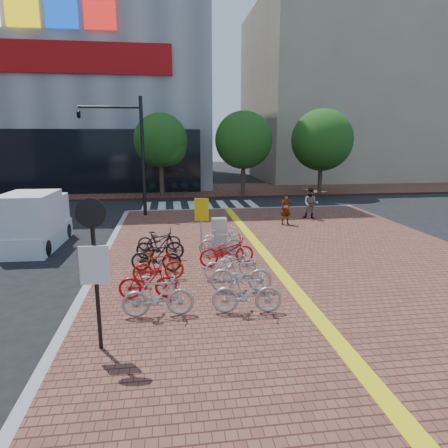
{
  "coord_description": "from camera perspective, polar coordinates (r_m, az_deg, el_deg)",
  "views": [
    {
      "loc": [
        -1.51,
        -11.79,
        4.48
      ],
      "look_at": [
        0.47,
        2.47,
        1.3
      ],
      "focal_mm": 32.0,
      "sensor_mm": 36.0,
      "label": 1
    }
  ],
  "objects": [
    {
      "name": "ground",
      "position": [
        12.7,
        -0.59,
        -8.19
      ],
      "size": [
        120.0,
        120.0,
        0.0
      ],
      "primitive_type": "plane",
      "color": "black",
      "rests_on": "ground"
    },
    {
      "name": "sidewalk",
      "position": [
        9.26,
        23.48,
        -17.04
      ],
      "size": [
        14.0,
        34.0,
        0.15
      ],
      "primitive_type": "cube",
      "color": "brown",
      "rests_on": "ground"
    },
    {
      "name": "tactile_strip",
      "position": [
        8.78,
        17.66,
        -17.67
      ],
      "size": [
        0.4,
        34.0,
        0.01
      ],
      "primitive_type": "cube",
      "color": "yellow",
      "rests_on": "sidewalk"
    },
    {
      "name": "kerb_west",
      "position": [
        8.47,
        -25.36,
        -20.17
      ],
      "size": [
        0.25,
        34.0,
        0.15
      ],
      "primitive_type": "cube",
      "color": "gray",
      "rests_on": "ground"
    },
    {
      "name": "kerb_north",
      "position": [
        24.61,
        2.78,
        2.12
      ],
      "size": [
        14.0,
        0.25,
        0.15
      ],
      "primitive_type": "cube",
      "color": "gray",
      "rests_on": "ground"
    },
    {
      "name": "far_sidewalk",
      "position": [
        33.12,
        -5.24,
        4.75
      ],
      "size": [
        70.0,
        8.0,
        0.15
      ],
      "primitive_type": "cube",
      "color": "brown",
      "rests_on": "ground"
    },
    {
      "name": "department_store",
      "position": [
        47.05,
        -27.98,
        22.73
      ],
      "size": [
        36.0,
        24.27,
        28.0
      ],
      "color": "gray",
      "rests_on": "ground"
    },
    {
      "name": "building_beige",
      "position": [
        48.15,
        16.82,
        17.32
      ],
      "size": [
        20.0,
        18.0,
        18.0
      ],
      "primitive_type": "cube",
      "color": "gray",
      "rests_on": "ground"
    },
    {
      "name": "crosswalk",
      "position": [
        26.26,
        -3.41,
        2.61
      ],
      "size": [
        7.5,
        4.0,
        0.01
      ],
      "color": "silver",
      "rests_on": "ground"
    },
    {
      "name": "street_trees",
      "position": [
        29.97,
        4.82,
        11.67
      ],
      "size": [
        16.2,
        4.6,
        6.35
      ],
      "color": "#38281E",
      "rests_on": "far_sidewalk"
    },
    {
      "name": "bike_0",
      "position": [
        9.98,
        -9.43,
        -10.11
      ],
      "size": [
        1.76,
        0.51,
        1.05
      ],
      "primitive_type": "imported",
      "rotation": [
        0.0,
        0.0,
        1.56
      ],
      "color": "#A3A3A7",
      "rests_on": "sidewalk"
    },
    {
      "name": "bike_1",
      "position": [
        11.09,
        -10.82,
        -8.12
      ],
      "size": [
        1.59,
        0.47,
        0.95
      ],
      "primitive_type": "imported",
      "rotation": [
        0.0,
        0.0,
        1.55
      ],
      "color": "#B40C16",
      "rests_on": "sidewalk"
    },
    {
      "name": "bike_2",
      "position": [
        12.33,
        -9.36,
        -5.96
      ],
      "size": [
        1.61,
        0.65,
        0.94
      ],
      "primitive_type": "imported",
      "rotation": [
        0.0,
        0.0,
        1.71
      ],
      "color": "#B71F0D",
      "rests_on": "sidewalk"
    },
    {
      "name": "bike_3",
      "position": [
        13.19,
        -9.68,
        -4.63
      ],
      "size": [
        1.71,
        0.73,
        0.99
      ],
      "primitive_type": "imported",
      "rotation": [
        0.0,
        0.0,
        1.41
      ],
      "color": "black",
      "rests_on": "sidewalk"
    },
    {
      "name": "bike_4",
      "position": [
        14.42,
        -9.14,
        -3.05
      ],
      "size": [
        1.76,
        0.7,
        1.03
      ],
      "primitive_type": "imported",
      "rotation": [
        0.0,
        0.0,
        1.44
      ],
      "color": "black",
      "rests_on": "sidewalk"
    },
    {
      "name": "bike_5",
      "position": [
        15.6,
        -9.24,
        -2.19
      ],
      "size": [
        1.65,
        0.61,
        0.86
      ],
      "primitive_type": "imported",
      "rotation": [
        0.0,
        0.0,
        1.6
      ],
      "color": "black",
      "rests_on": "sidewalk"
    },
    {
      "name": "bike_6",
      "position": [
        10.05,
        3.3,
        -9.78
      ],
      "size": [
        1.8,
        0.68,
        1.06
      ],
      "primitive_type": "imported",
      "rotation": [
        0.0,
        0.0,
        1.47
      ],
      "color": "#A7A7AB",
      "rests_on": "sidewalk"
    },
    {
      "name": "bike_7",
      "position": [
        11.32,
        2.47,
        -7.18
      ],
      "size": [
        1.8,
        0.72,
        1.05
      ],
      "primitive_type": "imported",
      "rotation": [
        0.0,
        0.0,
        1.44
      ],
      "color": "#A6A6AB",
      "rests_on": "sidewalk"
    },
    {
      "name": "bike_8",
      "position": [
        12.42,
        0.97,
        -5.74
      ],
      "size": [
        1.8,
        0.9,
        0.91
      ],
      "primitive_type": "imported",
      "rotation": [
        0.0,
        0.0,
        1.75
      ],
      "color": "#B9B9BE",
      "rests_on": "sidewalk"
    },
    {
      "name": "bike_9",
      "position": [
        13.6,
        0.42,
        -3.89
      ],
      "size": [
        2.0,
        0.97,
        1.01
      ],
      "primitive_type": "imported",
      "rotation": [
        0.0,
        0.0,
        1.74
      ],
      "color": "red",
      "rests_on": "sidewalk"
    },
    {
      "name": "bike_10",
      "position": [
        14.7,
        -0.46,
        -2.7
      ],
      "size": [
        1.63,
        0.48,
        0.98
      ],
      "primitive_type": "imported",
      "rotation": [
        0.0,
        0.0,
        1.56
      ],
      "color": "#A4A3A8",
      "rests_on": "sidewalk"
    },
    {
      "name": "bike_11",
      "position": [
        15.77,
        -0.22,
        -1.89
      ],
      "size": [
        1.67,
        0.74,
        0.85
      ],
      "primitive_type": "imported",
      "rotation": [
        0.0,
        0.0,
        1.69
      ],
      "color": "white",
      "rests_on": "sidewalk"
    },
    {
      "name": "pedestrian_a",
      "position": [
        20.1,
        8.84,
        2.11
      ],
      "size": [
        0.62,
        0.46,
        1.55
      ],
      "primitive_type": "imported",
      "rotation": [
        0.0,
        0.0,
        0.16
      ],
      "color": "gray",
      "rests_on": "sidewalk"
    },
    {
      "name": "pedestrian_b",
      "position": [
        21.76,
        12.3,
        2.86
      ],
      "size": [
        0.99,
        0.92,
        1.63
      ],
      "primitive_type": "imported",
      "rotation": [
        0.0,
        0.0,
        -0.5
      ],
      "color": "#454757",
      "rests_on": "sidewalk"
    },
    {
      "name": "utility_box",
      "position": [
        15.51,
        -0.7,
        -1.4
      ],
      "size": [
        0.57,
        0.41,
        1.23
      ],
      "primitive_type": "cube",
      "rotation": [
        0.0,
        0.0,
        -0.01
      ],
      "color": "silver",
      "rests_on": "sidewalk"
    },
    {
      "name": "yellow_sign",
      "position": [
        15.34,
        -3.28,
        1.41
      ],
      "size": [
        0.54,
        0.21,
        2.02
      ],
      "color": "#B7B7BC",
      "rests_on": "sidewalk"
    },
    {
      "name": "notice_sign",
      "position": [
        8.29,
        -18.06,
        -4.45
      ],
      "size": [
        0.59,
        0.13,
        3.18
      ],
      "color": "black",
      "rests_on": "sidewalk"
    },
    {
      "name": "traffic_light_pole",
      "position": [
        22.54,
        -15.48,
        12.24
      ],
      "size": [
        3.44,
        1.33,
        6.4
      ],
      "color": "black",
      "rests_on": "sidewalk"
    },
    {
      "name": "box_truck",
      "position": [
        17.93,
        -25.29,
        0.37
      ],
      "size": [
        1.88,
        4.09,
        2.33
      ],
      "color": "white",
      "rests_on": "ground"
    }
  ]
}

